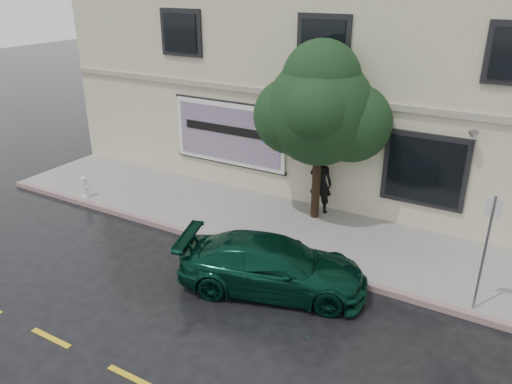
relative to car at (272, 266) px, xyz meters
The scene contains 12 objects.
ground 1.17m from the car, 159.02° to the right, with size 90.00×90.00×0.00m, color black.
sidewalk 3.09m from the car, 107.52° to the left, with size 20.00×3.50×0.15m, color #9D9994.
curb 1.58m from the car, 128.53° to the left, with size 20.00×0.18×0.16m, color gray.
road_marking 4.01m from the car, 103.37° to the right, with size 19.00×0.12×0.01m, color gold.
building 9.15m from the car, 96.03° to the left, with size 20.00×8.12×7.00m.
billboard 6.31m from the car, 132.01° to the left, with size 4.30×0.16×2.20m.
car is the anchor object (origin of this frame).
pedestrian 4.32m from the car, 98.29° to the left, with size 0.69×0.45×1.90m, color black.
umbrella 4.65m from the car, 98.29° to the left, with size 1.03×1.03×0.76m, color black.
street_tree 4.78m from the car, 98.87° to the left, with size 3.06×3.06×4.80m.
fire_hydrant 7.94m from the car, 169.48° to the left, with size 0.30×0.28×0.72m.
sign_pole 4.64m from the car, 17.44° to the left, with size 0.33×0.06×2.70m.
Camera 1 is at (5.59, -8.55, 6.84)m, focal length 35.00 mm.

